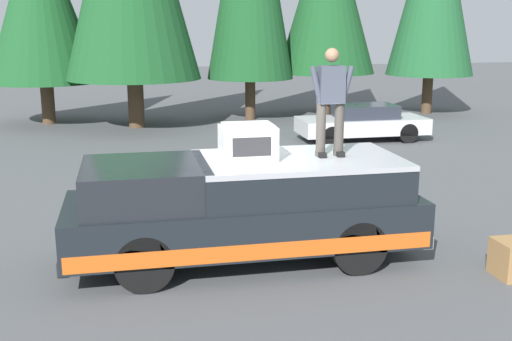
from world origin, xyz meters
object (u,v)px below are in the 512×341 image
Objects in this scene: compressor_unit at (248,142)px; person_on_truck_bed at (331,99)px; parked_car_silver at (363,123)px; pickup_truck at (244,208)px.

person_on_truck_bed is at bearing -90.18° from compressor_unit.
compressor_unit is 1.46m from person_on_truck_bed.
person_on_truck_bed is at bearing 155.65° from parked_car_silver.
parked_car_silver is at bearing -30.60° from compressor_unit.
pickup_truck is 3.28× the size of person_on_truck_bed.
person_on_truck_bed reaches higher than pickup_truck.
compressor_unit reaches higher than pickup_truck.
pickup_truck is at bearing 149.17° from parked_car_silver.
person_on_truck_bed is 0.41× the size of parked_car_silver.
person_on_truck_bed is (0.01, -1.38, 1.68)m from pickup_truck.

